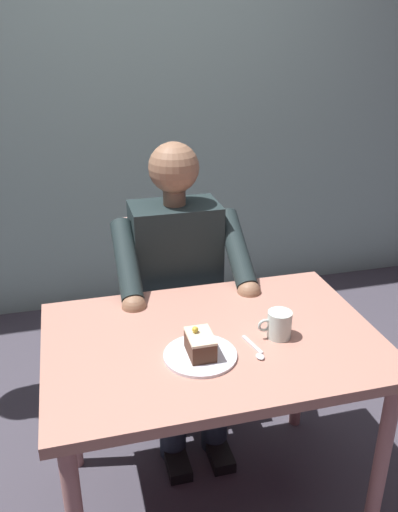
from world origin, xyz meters
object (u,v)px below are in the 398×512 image
(dining_table, at_px, (212,360))
(cake_slice, at_px, (200,344))
(coffee_cup, at_px, (279,324))
(chair, at_px, (172,306))
(dessert_spoon, at_px, (256,351))
(seated_person, at_px, (180,291))

(dining_table, xyz_separation_m, cake_slice, (0.07, 0.09, 0.13))
(dining_table, height_order, coffee_cup, coffee_cup)
(chair, distance_m, cake_slice, 0.81)
(coffee_cup, xyz_separation_m, dessert_spoon, (0.10, 0.07, -0.04))
(cake_slice, height_order, coffee_cup, cake_slice)
(dining_table, relative_size, chair, 1.23)
(chair, distance_m, coffee_cup, 0.80)
(dining_table, distance_m, coffee_cup, 0.25)
(cake_slice, height_order, dessert_spoon, cake_slice)
(dining_table, height_order, seated_person, seated_person)
(dining_table, distance_m, seated_person, 0.49)
(cake_slice, relative_size, dessert_spoon, 0.81)
(seated_person, bearing_deg, dining_table, 90.00)
(seated_person, bearing_deg, chair, -90.00)
(dining_table, relative_size, seated_person, 0.87)
(dining_table, bearing_deg, cake_slice, 54.50)
(chair, xyz_separation_m, coffee_cup, (-0.21, 0.71, 0.29))
(cake_slice, relative_size, coffee_cup, 1.01)
(coffee_cup, bearing_deg, dining_table, -13.59)
(dining_table, relative_size, dessert_spoon, 7.61)
(seated_person, xyz_separation_m, dessert_spoon, (-0.11, 0.61, 0.09))
(dessert_spoon, bearing_deg, seated_person, -79.83)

